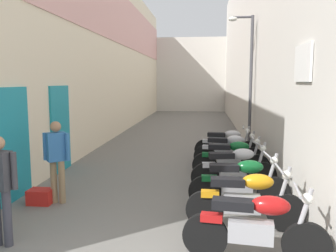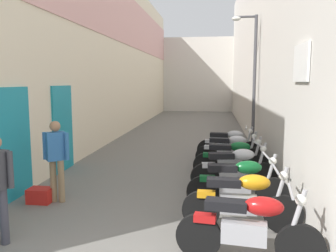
{
  "view_description": "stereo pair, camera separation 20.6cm",
  "coord_description": "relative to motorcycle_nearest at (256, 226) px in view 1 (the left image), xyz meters",
  "views": [
    {
      "loc": [
        1.03,
        -2.85,
        2.31
      ],
      "look_at": [
        0.26,
        4.58,
        1.34
      ],
      "focal_mm": 37.05,
      "sensor_mm": 36.0,
      "label": 1
    },
    {
      "loc": [
        1.24,
        -2.83,
        2.31
      ],
      "look_at": [
        0.26,
        4.58,
        1.34
      ],
      "focal_mm": 37.05,
      "sensor_mm": 36.0,
      "label": 2
    }
  ],
  "objects": [
    {
      "name": "pedestrian_by_doorway",
      "position": [
        -3.47,
        0.12,
        0.42
      ],
      "size": [
        0.52,
        0.27,
        1.57
      ],
      "color": "#383842",
      "rests_on": "ground"
    },
    {
      "name": "motorcycle_nearest",
      "position": [
        0.0,
        0.0,
        0.0
      ],
      "size": [
        1.85,
        0.58,
        1.04
      ],
      "color": "black",
      "rests_on": "ground"
    },
    {
      "name": "motorcycle_fourth",
      "position": [
        -0.0,
        3.02,
        0.0
      ],
      "size": [
        1.84,
        0.58,
        1.04
      ],
      "color": "black",
      "rests_on": "ground"
    },
    {
      "name": "building_right",
      "position": [
        1.14,
        10.55,
        3.42
      ],
      "size": [
        0.45,
        23.93,
        7.85
      ],
      "color": "beige",
      "rests_on": "ground"
    },
    {
      "name": "motorcycle_sixth",
      "position": [
        -0.0,
        4.87,
        0.0
      ],
      "size": [
        1.84,
        0.58,
        1.04
      ],
      "color": "black",
      "rests_on": "ground"
    },
    {
      "name": "motorcycle_fifth",
      "position": [
        0.0,
        3.93,
        0.0
      ],
      "size": [
        1.85,
        0.58,
        1.04
      ],
      "color": "black",
      "rests_on": "ground"
    },
    {
      "name": "street_lamp",
      "position": [
        0.69,
        6.94,
        2.05
      ],
      "size": [
        0.79,
        0.18,
        4.33
      ],
      "color": "#47474C",
      "rests_on": "ground"
    },
    {
      "name": "building_far_end",
      "position": [
        -1.7,
        23.52,
        2.32
      ],
      "size": [
        8.28,
        2.0,
        5.64
      ],
      "primitive_type": "cube",
      "color": "beige",
      "rests_on": "ground"
    },
    {
      "name": "motorcycle_seventh",
      "position": [
        0.0,
        5.83,
        0.0
      ],
      "size": [
        1.85,
        0.58,
        1.04
      ],
      "color": "black",
      "rests_on": "ground"
    },
    {
      "name": "motorcycle_second",
      "position": [
        0.0,
        1.02,
        0.0
      ],
      "size": [
        1.85,
        0.58,
        1.04
      ],
      "color": "black",
      "rests_on": "ground"
    },
    {
      "name": "plastic_crate",
      "position": [
        -3.73,
        1.79,
        -0.36
      ],
      "size": [
        0.44,
        0.32,
        0.28
      ],
      "primitive_type": "cube",
      "color": "red",
      "rests_on": "ground"
    },
    {
      "name": "ground_plane",
      "position": [
        -1.7,
        8.56,
        -0.5
      ],
      "size": [
        39.93,
        39.93,
        0.0
      ],
      "primitive_type": "plane",
      "color": "#66635E"
    },
    {
      "name": "pedestrian_mid_alley",
      "position": [
        -3.42,
        1.88,
        0.42
      ],
      "size": [
        0.52,
        0.37,
        1.57
      ],
      "color": "#8C7251",
      "rests_on": "ground"
    },
    {
      "name": "motorcycle_third",
      "position": [
        0.0,
        1.94,
        0.0
      ],
      "size": [
        1.85,
        0.58,
        1.04
      ],
      "color": "black",
      "rests_on": "ground"
    },
    {
      "name": "building_left",
      "position": [
        -4.53,
        10.5,
        3.04
      ],
      "size": [
        0.45,
        23.93,
        7.01
      ],
      "color": "beige",
      "rests_on": "ground"
    }
  ]
}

